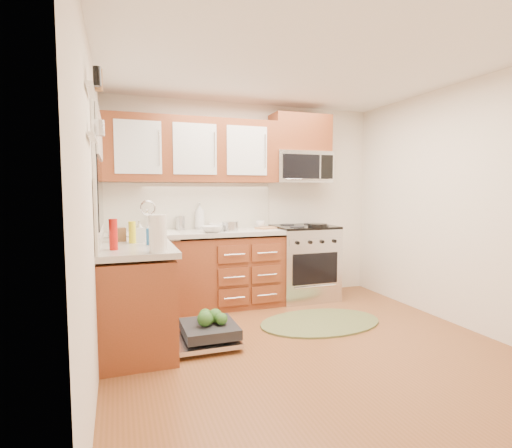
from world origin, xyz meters
name	(u,v)px	position (x,y,z in m)	size (l,w,h in m)	color
floor	(305,345)	(0.00, 0.00, 0.00)	(3.50, 3.50, 0.00)	brown
ceiling	(308,63)	(0.00, 0.00, 2.50)	(3.50, 3.50, 0.00)	white
wall_back	(246,202)	(0.00, 1.75, 1.25)	(3.50, 0.04, 2.50)	silver
wall_front	(472,225)	(0.00, -1.75, 1.25)	(3.50, 0.04, 2.50)	silver
wall_left	(94,212)	(-1.75, 0.00, 1.25)	(0.04, 3.50, 2.50)	silver
wall_right	(460,205)	(1.75, 0.00, 1.25)	(0.04, 3.50, 2.50)	silver
base_cabinet_back	(196,273)	(-0.73, 1.45, 0.42)	(2.05, 0.60, 0.85)	brown
base_cabinet_left	(136,299)	(-1.45, 0.52, 0.42)	(0.60, 1.25, 0.85)	brown
countertop_back	(195,233)	(-0.72, 1.44, 0.90)	(2.07, 0.64, 0.05)	#BCB5AC
countertop_left	(135,247)	(-1.44, 0.53, 0.90)	(0.64, 1.27, 0.05)	#BCB5AC
backsplash_back	(191,206)	(-0.73, 1.74, 1.21)	(2.05, 0.02, 0.57)	beige
backsplash_left	(99,213)	(-1.74, 0.52, 1.21)	(0.02, 1.25, 0.57)	beige
upper_cabinets	(192,150)	(-0.73, 1.57, 1.88)	(2.05, 0.35, 0.75)	brown
cabinet_over_mw	(300,134)	(0.68, 1.57, 2.13)	(0.76, 0.35, 0.47)	brown
range	(304,262)	(0.68, 1.43, 0.47)	(0.76, 0.64, 0.95)	silver
microwave	(301,167)	(0.68, 1.55, 1.70)	(0.76, 0.38, 0.40)	silver
sink	(150,244)	(-1.25, 1.42, 0.80)	(0.62, 0.50, 0.26)	white
dishwasher	(205,334)	(-0.86, 0.30, 0.10)	(0.70, 0.60, 0.20)	silver
window	(98,174)	(-1.74, 0.50, 1.55)	(0.03, 1.05, 1.05)	white
window_blind	(99,135)	(-1.71, 0.50, 1.88)	(0.02, 0.96, 0.40)	white
shelf_upper	(91,91)	(-1.72, -0.35, 2.05)	(0.04, 0.40, 0.03)	white
shelf_lower	(93,138)	(-1.72, -0.35, 1.75)	(0.04, 0.40, 0.03)	white
rug	(320,322)	(0.42, 0.48, 0.01)	(1.32, 0.86, 0.02)	olive
skillet	(317,225)	(0.74, 1.18, 0.97)	(0.24, 0.24, 0.04)	black
stock_pot	(230,226)	(-0.34, 1.32, 0.98)	(0.19, 0.19, 0.11)	silver
cutting_board	(267,228)	(0.18, 1.46, 0.93)	(0.27, 0.17, 0.02)	#A87B4C
canister	(180,223)	(-0.87, 1.65, 1.01)	(0.11, 0.11, 0.17)	silver
paper_towel_roll	(158,234)	(-1.29, -0.02, 1.07)	(0.14, 0.14, 0.29)	white
mustard_bottle	(132,232)	(-1.46, 0.60, 1.02)	(0.06, 0.06, 0.20)	yellow
red_bottle	(113,234)	(-1.62, 0.22, 1.05)	(0.07, 0.07, 0.25)	red
wooden_box	(119,235)	(-1.58, 0.77, 0.99)	(0.13, 0.09, 0.13)	brown
blue_carton	(152,236)	(-1.30, 0.43, 1.00)	(0.09, 0.05, 0.15)	#2364A4
bowl_a	(221,226)	(-0.38, 1.60, 0.96)	(0.29, 0.29, 0.07)	#999999
bowl_b	(212,229)	(-0.57, 1.25, 0.96)	(0.24, 0.24, 0.07)	#999999
cup	(260,224)	(0.13, 1.58, 0.97)	(0.12, 0.12, 0.09)	#999999
soap_bottle_a	(200,216)	(-0.63, 1.68, 1.09)	(0.13, 0.13, 0.33)	#999999
soap_bottle_b	(139,231)	(-1.39, 0.67, 1.03)	(0.09, 0.09, 0.20)	#999999
soap_bottle_c	(114,231)	(-1.62, 1.00, 1.01)	(0.13, 0.13, 0.16)	#999999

